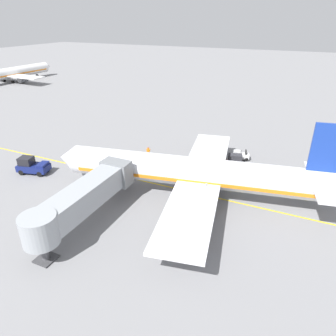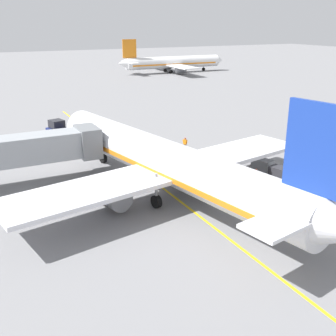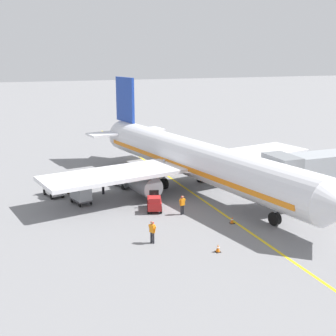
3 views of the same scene
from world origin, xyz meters
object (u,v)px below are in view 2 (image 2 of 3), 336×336
baggage_tug_spare (299,174)px  baggage_cart_second_in_train (280,174)px  pushback_tractor (60,131)px  baggage_tug_lead (195,164)px  jet_bridge (21,150)px  ground_crew_wing_walker (185,143)px  safety_cone_nose_right (133,160)px  safety_cone_nose_left (147,146)px  ground_crew_marshaller (171,159)px  baggage_cart_front (262,165)px  ground_crew_loader (256,176)px  baggage_tug_trailing (244,188)px  parked_airliner (165,162)px  distant_taxiing_airliner (173,63)px

baggage_tug_spare → baggage_cart_second_in_train: bearing=169.2°
pushback_tractor → baggage_tug_lead: size_ratio=1.75×
jet_bridge → ground_crew_wing_walker: (19.18, 2.50, -2.50)m
safety_cone_nose_right → safety_cone_nose_left: bearing=50.8°
jet_bridge → ground_crew_marshaller: 15.20m
baggage_tug_lead → baggage_tug_spare: 10.63m
jet_bridge → baggage_cart_front: bearing=-20.1°
ground_crew_wing_walker → safety_cone_nose_right: bearing=-169.8°
baggage_cart_second_in_train → jet_bridge: bearing=153.9°
ground_crew_marshaller → safety_cone_nose_right: ground_crew_marshaller is taller
ground_crew_wing_walker → safety_cone_nose_right: ground_crew_wing_walker is taller
pushback_tractor → ground_crew_loader: 28.45m
pushback_tractor → baggage_tug_trailing: bearing=-69.1°
ground_crew_wing_walker → baggage_tug_lead: bearing=-110.7°
baggage_cart_second_in_train → ground_crew_marshaller: bearing=130.5°
ground_crew_wing_walker → safety_cone_nose_left: 4.89m
jet_bridge → ground_crew_loader: size_ratio=8.94×
baggage_cart_second_in_train → ground_crew_wing_walker: size_ratio=1.76×
parked_airliner → ground_crew_loader: bearing=-11.6°
pushback_tractor → baggage_tug_spare: 31.66m
parked_airliner → baggage_tug_lead: (5.68, 4.46, -2.47)m
ground_crew_loader → distant_taxiing_airliner: 93.31m
baggage_tug_lead → pushback_tractor: bearing=117.0°
parked_airliner → baggage_tug_spare: (13.41, -2.84, -2.47)m
baggage_tug_trailing → distant_taxiing_airliner: 95.77m
baggage_cart_front → ground_crew_wing_walker: ground_crew_wing_walker is taller
ground_crew_wing_walker → ground_crew_marshaller: 6.39m
baggage_tug_lead → ground_crew_marshaller: ground_crew_marshaller is taller
ground_crew_wing_walker → ground_crew_loader: bearing=-87.2°
pushback_tractor → baggage_cart_front: 27.89m
distant_taxiing_airliner → safety_cone_nose_right: bearing=-120.5°
jet_bridge → distant_taxiing_airliner: distant_taxiing_airliner is taller
baggage_tug_lead → baggage_tug_trailing: same height
parked_airliner → jet_bridge: parked_airliner is taller
safety_cone_nose_right → distant_taxiing_airliner: size_ratio=0.02×
ground_crew_loader → ground_crew_marshaller: same height
baggage_cart_second_in_train → ground_crew_loader: size_ratio=1.76×
baggage_tug_trailing → ground_crew_wing_walker: bearing=82.4°
baggage_cart_front → parked_airliner: bearing=-178.3°
distant_taxiing_airliner → baggage_tug_spare: bearing=-109.8°
baggage_cart_front → ground_crew_marshaller: (-7.55, 6.01, 0.00)m
baggage_tug_lead → safety_cone_nose_right: bearing=132.8°
pushback_tractor → baggage_cart_front: pushback_tractor is taller
parked_airliner → ground_crew_marshaller: size_ratio=21.99×
baggage_cart_front → safety_cone_nose_right: bearing=138.4°
baggage_tug_lead → ground_crew_loader: (3.12, -6.27, 0.24)m
parked_airliner → pushback_tractor: size_ratio=7.73×
baggage_cart_front → ground_crew_loader: (-2.56, -2.14, 0.00)m
baggage_tug_spare → baggage_cart_second_in_train: 2.14m
ground_crew_wing_walker → safety_cone_nose_right: 7.48m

